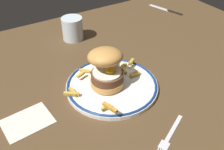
% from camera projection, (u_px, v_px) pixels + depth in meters
% --- Properties ---
extents(ground_plane, '(1.37, 1.02, 0.04)m').
position_uv_depth(ground_plane, '(122.00, 81.00, 0.82)').
color(ground_plane, '#503A22').
extents(dinner_plate, '(0.27, 0.27, 0.02)m').
position_uv_depth(dinner_plate, '(112.00, 85.00, 0.76)').
color(dinner_plate, white).
rests_on(dinner_plate, ground_plane).
extents(burger, '(0.13, 0.14, 0.12)m').
position_uv_depth(burger, '(106.00, 67.00, 0.72)').
color(burger, '#CD8E48').
rests_on(burger, dinner_plate).
extents(fries_pile, '(0.26, 0.23, 0.03)m').
position_uv_depth(fries_pile, '(107.00, 77.00, 0.77)').
color(fries_pile, gold).
rests_on(fries_pile, dinner_plate).
extents(water_glass, '(0.08, 0.08, 0.09)m').
position_uv_depth(water_glass, '(73.00, 30.00, 0.98)').
color(water_glass, silver).
rests_on(water_glass, ground_plane).
extents(fork, '(0.14, 0.08, 0.00)m').
position_uv_depth(fork, '(170.00, 135.00, 0.62)').
color(fork, silver).
rests_on(fork, ground_plane).
extents(knife, '(0.06, 0.18, 0.01)m').
position_uv_depth(knife, '(168.00, 10.00, 1.21)').
color(knife, black).
rests_on(knife, ground_plane).
extents(napkin, '(0.13, 0.10, 0.00)m').
position_uv_depth(napkin, '(27.00, 121.00, 0.66)').
color(napkin, silver).
rests_on(napkin, ground_plane).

